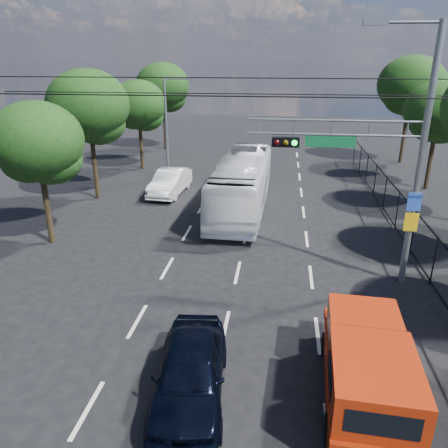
% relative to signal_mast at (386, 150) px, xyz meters
% --- Properties ---
extents(ground, '(120.00, 120.00, 0.00)m').
position_rel_signal_mast_xyz_m(ground, '(-5.28, -7.99, -5.24)').
color(ground, black).
rests_on(ground, ground).
extents(lane_markings, '(6.12, 38.00, 0.01)m').
position_rel_signal_mast_xyz_m(lane_markings, '(-5.28, 6.01, -5.24)').
color(lane_markings, beige).
rests_on(lane_markings, ground).
extents(signal_mast, '(6.43, 0.39, 9.50)m').
position_rel_signal_mast_xyz_m(signal_mast, '(0.00, 0.00, 0.00)').
color(signal_mast, slate).
rests_on(signal_mast, ground).
extents(streetlight_left, '(2.09, 0.22, 7.08)m').
position_rel_signal_mast_xyz_m(streetlight_left, '(-11.62, 14.01, -1.30)').
color(streetlight_left, slate).
rests_on(streetlight_left, ground).
extents(utility_wires, '(22.00, 5.04, 0.74)m').
position_rel_signal_mast_xyz_m(utility_wires, '(-5.28, 0.84, 1.99)').
color(utility_wires, black).
rests_on(utility_wires, ground).
extents(fence_right, '(0.06, 34.03, 2.00)m').
position_rel_signal_mast_xyz_m(fence_right, '(2.32, 4.18, -4.21)').
color(fence_right, black).
rests_on(fence_right, ground).
extents(tree_right_d, '(4.32, 4.32, 7.02)m').
position_rel_signal_mast_xyz_m(tree_right_d, '(6.13, 14.03, -0.39)').
color(tree_right_d, black).
rests_on(tree_right_d, ground).
extents(tree_right_e, '(5.28, 5.28, 8.58)m').
position_rel_signal_mast_xyz_m(tree_right_e, '(6.33, 22.03, 0.69)').
color(tree_right_e, black).
rests_on(tree_right_e, ground).
extents(tree_left_b, '(4.08, 4.08, 6.63)m').
position_rel_signal_mast_xyz_m(tree_left_b, '(-14.47, 2.03, -0.66)').
color(tree_left_b, black).
rests_on(tree_left_b, ground).
extents(tree_left_c, '(4.80, 4.80, 7.80)m').
position_rel_signal_mast_xyz_m(tree_left_c, '(-15.07, 9.03, 0.15)').
color(tree_left_c, black).
rests_on(tree_left_c, ground).
extents(tree_left_d, '(4.20, 4.20, 6.83)m').
position_rel_signal_mast_xyz_m(tree_left_d, '(-14.67, 17.03, -0.52)').
color(tree_left_d, black).
rests_on(tree_left_d, ground).
extents(tree_left_e, '(4.92, 4.92, 7.99)m').
position_rel_signal_mast_xyz_m(tree_left_e, '(-14.87, 25.03, 0.29)').
color(tree_left_e, black).
rests_on(tree_left_e, ground).
extents(red_pickup, '(2.26, 5.52, 2.01)m').
position_rel_signal_mast_xyz_m(red_pickup, '(-1.33, -6.71, -4.17)').
color(red_pickup, black).
rests_on(red_pickup, ground).
extents(navy_hatchback, '(2.22, 4.64, 1.53)m').
position_rel_signal_mast_xyz_m(navy_hatchback, '(-5.78, -7.17, -4.48)').
color(navy_hatchback, black).
rests_on(navy_hatchback, ground).
extents(white_bus, '(2.89, 11.21, 3.11)m').
position_rel_signal_mast_xyz_m(white_bus, '(-5.87, 8.12, -3.69)').
color(white_bus, white).
rests_on(white_bus, ground).
extents(white_van, '(2.01, 4.90, 1.58)m').
position_rel_signal_mast_xyz_m(white_van, '(-10.78, 10.56, -4.45)').
color(white_van, silver).
rests_on(white_van, ground).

